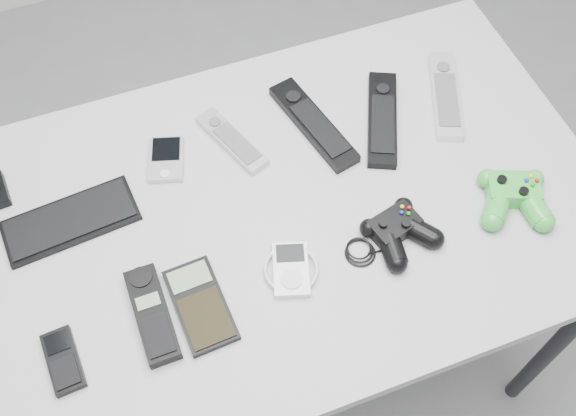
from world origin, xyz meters
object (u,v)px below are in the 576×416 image
object	(u,v)px
cordless_handset	(152,314)
calculator	(200,305)
pda_keyboard	(70,220)
controller_black	(399,230)
remote_black_a	(313,123)
controller_green	(514,195)
remote_silver_a	(232,140)
desk	(290,223)
mobile_phone	(63,360)
pda	(166,159)
remote_silver_b	(445,95)
remote_black_b	(382,118)
mp3_player	(291,269)

from	to	relation	value
cordless_handset	calculator	distance (m)	0.08
pda_keyboard	controller_black	bearing A→B (deg)	-28.45
remote_black_a	controller_green	size ratio (longest dim) A/B	1.70
remote_silver_a	calculator	xyz separation A→B (m)	(-0.16, -0.31, -0.00)
cordless_handset	controller_black	distance (m)	0.45
desk	mobile_phone	xyz separation A→B (m)	(-0.45, -0.15, 0.08)
pda	cordless_handset	xyz separation A→B (m)	(-0.11, -0.30, 0.01)
remote_black_a	remote_silver_b	distance (m)	0.28
desk	controller_black	world-z (taller)	controller_black
pda_keyboard	remote_black_b	size ratio (longest dim) A/B	1.03
desk	calculator	size ratio (longest dim) A/B	7.13
desk	cordless_handset	distance (m)	0.33
mobile_phone	cordless_handset	distance (m)	0.16
mp3_player	calculator	bearing A→B (deg)	-159.69
calculator	cordless_handset	bearing A→B (deg)	170.11
pda_keyboard	mp3_player	distance (m)	0.41
pda_keyboard	remote_silver_b	distance (m)	0.78
cordless_handset	calculator	world-z (taller)	cordless_handset
calculator	remote_black_b	bearing A→B (deg)	26.21
remote_silver_b	controller_black	bearing A→B (deg)	-109.06
pda	calculator	world-z (taller)	same
remote_silver_a	mobile_phone	distance (m)	0.51
pda	controller_black	xyz separation A→B (m)	(0.35, -0.31, 0.01)
pda_keyboard	remote_silver_a	bearing A→B (deg)	6.59
calculator	controller_black	bearing A→B (deg)	-1.93
desk	pda	xyz separation A→B (m)	(-0.19, 0.18, 0.08)
remote_silver_b	cordless_handset	distance (m)	0.73
desk	remote_black_b	bearing A→B (deg)	26.37
remote_silver_a	controller_black	bearing A→B (deg)	-75.52
controller_black	controller_green	bearing A→B (deg)	-16.05
pda_keyboard	remote_black_b	world-z (taller)	remote_black_b
remote_silver_a	remote_black_b	size ratio (longest dim) A/B	0.75
cordless_handset	controller_green	bearing A→B (deg)	-1.30
remote_black_b	calculator	xyz separation A→B (m)	(-0.46, -0.26, -0.00)
remote_black_a	pda_keyboard	bearing A→B (deg)	173.09
mp3_player	desk	bearing A→B (deg)	87.23
pda_keyboard	calculator	size ratio (longest dim) A/B	1.46
pda_keyboard	controller_green	bearing A→B (deg)	-22.59
remote_silver_a	cordless_handset	xyz separation A→B (m)	(-0.24, -0.30, 0.00)
pda_keyboard	remote_black_b	bearing A→B (deg)	-3.91
remote_silver_a	remote_silver_b	xyz separation A→B (m)	(0.45, -0.04, 0.00)
remote_silver_b	mobile_phone	xyz separation A→B (m)	(-0.84, -0.28, -0.00)
remote_silver_a	controller_green	distance (m)	0.54
desk	remote_black_a	size ratio (longest dim) A/B	4.85
pda	desk	bearing A→B (deg)	-25.89
remote_black_a	mp3_player	bearing A→B (deg)	-131.25
remote_black_b	pda_keyboard	bearing A→B (deg)	-153.86
pda_keyboard	remote_black_a	xyz separation A→B (m)	(0.50, 0.05, 0.00)
cordless_handset	controller_black	world-z (taller)	controller_black
mobile_phone	controller_black	bearing A→B (deg)	-1.64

